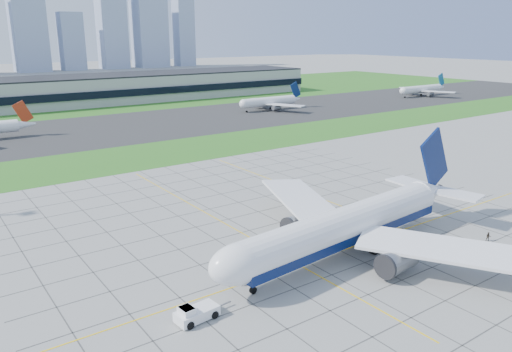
{
  "coord_description": "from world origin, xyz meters",
  "views": [
    {
      "loc": [
        -61.93,
        -61.87,
        38.5
      ],
      "look_at": [
        2.43,
        28.27,
        7.0
      ],
      "focal_mm": 35.0,
      "sensor_mm": 36.0,
      "label": 1
    }
  ],
  "objects_px": {
    "crew_near": "(242,281)",
    "distant_jet_3": "(422,89)",
    "pushback_tug": "(195,313)",
    "distant_jet_2": "(270,101)",
    "airliner": "(347,226)",
    "crew_far": "(488,237)"
  },
  "relations": [
    {
      "from": "crew_near",
      "to": "distant_jet_3",
      "type": "distance_m",
      "value": 276.42
    },
    {
      "from": "pushback_tug",
      "to": "distant_jet_2",
      "type": "height_order",
      "value": "distant_jet_2"
    },
    {
      "from": "distant_jet_2",
      "to": "pushback_tug",
      "type": "bearing_deg",
      "value": -130.02
    },
    {
      "from": "airliner",
      "to": "crew_near",
      "type": "height_order",
      "value": "airliner"
    },
    {
      "from": "pushback_tug",
      "to": "crew_near",
      "type": "relative_size",
      "value": 5.85
    },
    {
      "from": "pushback_tug",
      "to": "distant_jet_3",
      "type": "bearing_deg",
      "value": 25.57
    },
    {
      "from": "airliner",
      "to": "distant_jet_3",
      "type": "bearing_deg",
      "value": 28.64
    },
    {
      "from": "pushback_tug",
      "to": "distant_jet_3",
      "type": "distance_m",
      "value": 288.11
    },
    {
      "from": "distant_jet_2",
      "to": "distant_jet_3",
      "type": "bearing_deg",
      "value": -3.8
    },
    {
      "from": "crew_near",
      "to": "distant_jet_2",
      "type": "bearing_deg",
      "value": 3.45
    },
    {
      "from": "crew_near",
      "to": "pushback_tug",
      "type": "bearing_deg",
      "value": 153.97
    },
    {
      "from": "airliner",
      "to": "crew_near",
      "type": "relative_size",
      "value": 41.19
    },
    {
      "from": "pushback_tug",
      "to": "distant_jet_2",
      "type": "relative_size",
      "value": 0.21
    },
    {
      "from": "crew_far",
      "to": "distant_jet_2",
      "type": "xyz_separation_m",
      "value": [
        70.61,
        163.47,
        3.58
      ]
    },
    {
      "from": "pushback_tug",
      "to": "distant_jet_3",
      "type": "relative_size",
      "value": 0.21
    },
    {
      "from": "distant_jet_3",
      "to": "distant_jet_2",
      "type": "bearing_deg",
      "value": 176.2
    },
    {
      "from": "airliner",
      "to": "distant_jet_3",
      "type": "height_order",
      "value": "airliner"
    },
    {
      "from": "crew_near",
      "to": "distant_jet_3",
      "type": "relative_size",
      "value": 0.04
    },
    {
      "from": "crew_far",
      "to": "airliner",
      "type": "bearing_deg",
      "value": -151.62
    },
    {
      "from": "crew_near",
      "to": "distant_jet_2",
      "type": "relative_size",
      "value": 0.04
    },
    {
      "from": "distant_jet_3",
      "to": "crew_near",
      "type": "bearing_deg",
      "value": -148.89
    },
    {
      "from": "pushback_tug",
      "to": "distant_jet_2",
      "type": "distance_m",
      "value": 202.48
    }
  ]
}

